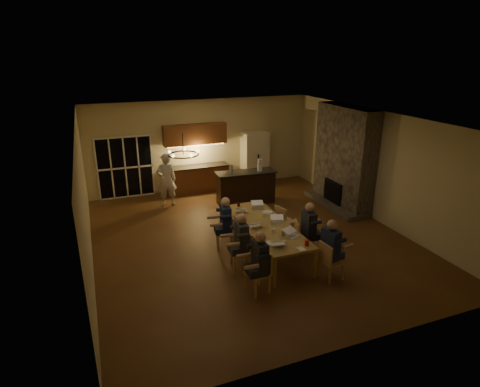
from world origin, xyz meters
name	(u,v)px	position (x,y,z in m)	size (l,w,h in m)	color
floor	(249,238)	(0.00, 0.00, 0.00)	(9.00, 9.00, 0.00)	brown
back_wall	(202,145)	(0.00, 4.52, 1.60)	(8.00, 0.04, 3.20)	#C5B78B
left_wall	(83,202)	(-4.02, 0.00, 1.60)	(0.04, 9.00, 3.20)	#C5B78B
right_wall	(378,166)	(4.02, 0.00, 1.60)	(0.04, 9.00, 3.20)	#C5B78B
ceiling	(250,119)	(0.00, 0.00, 3.22)	(8.00, 9.00, 0.04)	white
french_doors	(125,168)	(-2.70, 4.47, 1.05)	(1.86, 0.08, 2.10)	black
fireplace	(344,158)	(3.70, 1.20, 1.60)	(0.58, 2.50, 3.20)	#686052
kitchenette	(196,159)	(-0.30, 4.20, 1.20)	(2.24, 0.68, 2.40)	#5F2D1B
refrigerator	(255,159)	(1.90, 4.15, 1.00)	(0.90, 0.68, 2.00)	beige
dining_table	(266,238)	(0.08, -0.86, 0.38)	(1.10, 3.15, 0.75)	tan
bar_island	(246,188)	(0.88, 2.48, 0.54)	(1.95, 0.68, 1.08)	black
chair_left_near	(257,273)	(-0.80, -2.40, 0.45)	(0.44, 0.44, 0.89)	tan
chair_left_mid	(241,250)	(-0.77, -1.35, 0.45)	(0.44, 0.44, 0.89)	tan
chair_left_far	(225,232)	(-0.80, -0.29, 0.45)	(0.44, 0.44, 0.89)	tan
chair_right_near	(332,260)	(0.93, -2.51, 0.45)	(0.44, 0.44, 0.89)	tan
chair_right_mid	(304,238)	(0.90, -1.33, 0.45)	(0.44, 0.44, 0.89)	tan
chair_right_far	(286,221)	(0.97, -0.22, 0.45)	(0.44, 0.44, 0.89)	tan
person_left_near	(260,263)	(-0.76, -2.43, 0.69)	(0.60, 0.60, 1.38)	#22252C
person_right_near	(330,249)	(0.92, -2.43, 0.69)	(0.60, 0.60, 1.38)	navy
person_left_mid	(242,242)	(-0.77, -1.41, 0.69)	(0.60, 0.60, 1.38)	#363B40
person_right_mid	(308,230)	(0.98, -1.38, 0.69)	(0.60, 0.60, 1.38)	#22252C
person_left_far	(226,223)	(-0.77, -0.31, 0.69)	(0.60, 0.60, 1.38)	navy
standing_person	(166,180)	(-1.57, 3.19, 0.87)	(0.64, 0.42, 1.75)	silver
chandelier	(183,155)	(-1.94, -1.05, 2.75)	(0.65, 0.65, 0.03)	black
laptop_a	(277,239)	(-0.12, -1.91, 0.86)	(0.32, 0.28, 0.23)	silver
laptop_b	(293,232)	(0.38, -1.70, 0.86)	(0.32, 0.28, 0.23)	silver
laptop_c	(254,222)	(-0.22, -0.85, 0.86)	(0.32, 0.28, 0.23)	silver
laptop_d	(277,219)	(0.37, -0.90, 0.86)	(0.32, 0.28, 0.23)	silver
laptop_e	(241,207)	(-0.16, 0.18, 0.86)	(0.32, 0.28, 0.23)	silver
laptop_f	(258,204)	(0.31, 0.19, 0.86)	(0.32, 0.28, 0.23)	silver
mug_front	(273,231)	(0.05, -1.34, 0.80)	(0.07, 0.07, 0.10)	white
mug_mid	(264,215)	(0.24, -0.38, 0.80)	(0.09, 0.09, 0.10)	white
mug_back	(242,212)	(-0.21, -0.02, 0.80)	(0.09, 0.09, 0.10)	white
redcup_near	(307,243)	(0.46, -2.19, 0.81)	(0.10, 0.10, 0.12)	#B91B0C
redcup_mid	(245,219)	(-0.33, -0.48, 0.81)	(0.08, 0.08, 0.12)	#B91B0C
can_silver	(283,233)	(0.19, -1.56, 0.81)	(0.07, 0.07, 0.12)	#B2B2B7
can_cola	(239,204)	(-0.11, 0.52, 0.81)	(0.07, 0.07, 0.12)	#3F0F0C
plate_near	(288,231)	(0.43, -1.39, 0.76)	(0.27, 0.27, 0.02)	white
plate_left	(270,243)	(-0.25, -1.82, 0.76)	(0.22, 0.22, 0.02)	white
plate_far	(268,212)	(0.45, -0.16, 0.76)	(0.27, 0.27, 0.02)	white
notepad	(301,249)	(0.25, -2.31, 0.76)	(0.15, 0.21, 0.01)	white
bar_bottle	(232,169)	(0.44, 2.57, 1.20)	(0.09, 0.09, 0.24)	#99999E
bar_blender	(260,165)	(1.34, 2.39, 1.28)	(0.13, 0.13, 0.40)	silver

